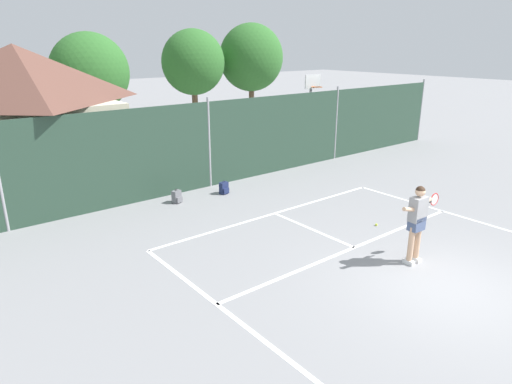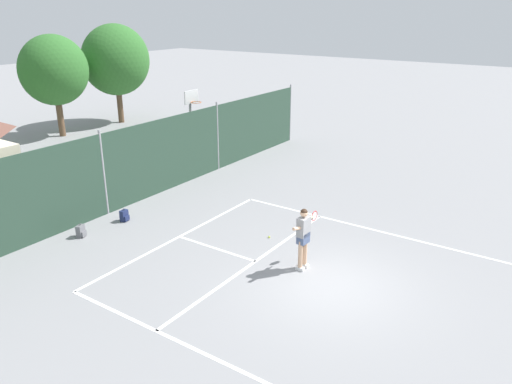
{
  "view_description": "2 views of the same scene",
  "coord_description": "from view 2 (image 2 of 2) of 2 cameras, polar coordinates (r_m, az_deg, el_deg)",
  "views": [
    {
      "loc": [
        -8.21,
        -3.9,
        4.8
      ],
      "look_at": [
        -0.68,
        5.54,
        0.8
      ],
      "focal_mm": 31.38,
      "sensor_mm": 36.0,
      "label": 1
    },
    {
      "loc": [
        -10.87,
        -4.95,
        7.08
      ],
      "look_at": [
        1.65,
        3.57,
        1.46
      ],
      "focal_mm": 35.05,
      "sensor_mm": 36.0,
      "label": 2
    }
  ],
  "objects": [
    {
      "name": "tennis_player",
      "position": [
        14.15,
        5.44,
        -4.71
      ],
      "size": [
        1.44,
        0.28,
        1.85
      ],
      "color": "silver",
      "rests_on": "ground"
    },
    {
      "name": "tennis_ball",
      "position": [
        16.37,
        1.52,
        -5.15
      ],
      "size": [
        0.07,
        0.07,
        0.07
      ],
      "primitive_type": "sphere",
      "color": "#CCE033",
      "rests_on": "ground"
    },
    {
      "name": "chainlink_fence",
      "position": [
        18.55,
        -16.98,
        1.89
      ],
      "size": [
        26.09,
        0.09,
        3.12
      ],
      "color": "#284233",
      "rests_on": "ground"
    },
    {
      "name": "court_markings",
      "position": [
        14.13,
        6.16,
        -9.85
      ],
      "size": [
        8.3,
        11.1,
        0.01
      ],
      "color": "white",
      "rests_on": "ground"
    },
    {
      "name": "backpack_grey",
      "position": [
        17.36,
        -19.35,
        -4.25
      ],
      "size": [
        0.32,
        0.3,
        0.46
      ],
      "color": "slate",
      "rests_on": "ground"
    },
    {
      "name": "ground_plane",
      "position": [
        13.89,
        8.54,
        -10.56
      ],
      "size": [
        120.0,
        120.0,
        0.0
      ],
      "primitive_type": "plane",
      "color": "gray"
    },
    {
      "name": "basketball_hoop",
      "position": [
        23.46,
        -7.35,
        8.46
      ],
      "size": [
        0.9,
        0.67,
        3.55
      ],
      "color": "#9E9EA3",
      "rests_on": "ground"
    },
    {
      "name": "backpack_navy",
      "position": [
        18.16,
        -14.79,
        -2.65
      ],
      "size": [
        0.3,
        0.27,
        0.46
      ],
      "color": "navy",
      "rests_on": "ground"
    }
  ]
}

